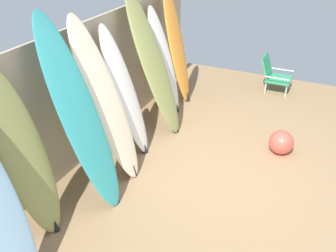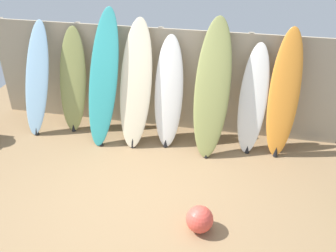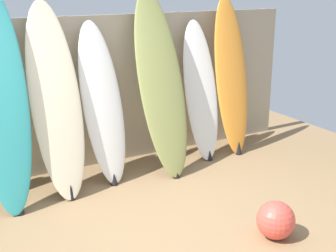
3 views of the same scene
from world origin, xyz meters
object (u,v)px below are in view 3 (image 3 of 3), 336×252
beach_ball (276,220)px  surfboard_orange_7 (231,77)px  surfboard_cream_3 (55,101)px  surfboard_olive_5 (161,84)px  surfboard_teal_2 (2,101)px  surfboard_white_6 (201,91)px  surfboard_white_4 (102,103)px

beach_ball → surfboard_orange_7: bearing=63.9°
surfboard_cream_3 → surfboard_olive_5: 1.24m
surfboard_teal_2 → surfboard_orange_7: size_ratio=1.07×
surfboard_teal_2 → surfboard_cream_3: (0.53, 0.03, -0.07)m
surfboard_cream_3 → surfboard_white_6: size_ratio=1.16×
surfboard_olive_5 → surfboard_white_6: (0.64, 0.14, -0.19)m
surfboard_teal_2 → beach_ball: (1.87, -1.90, -0.89)m
surfboard_teal_2 → beach_ball: bearing=-45.5°
surfboard_teal_2 → surfboard_white_6: 2.43m
surfboard_cream_3 → beach_ball: size_ratio=5.86×
surfboard_orange_7 → beach_ball: size_ratio=5.86×
surfboard_teal_2 → surfboard_white_4: surfboard_teal_2 is taller
surfboard_white_4 → surfboard_cream_3: bearing=-174.0°
beach_ball → surfboard_olive_5: bearing=92.9°
surfboard_cream_3 → surfboard_white_4: surfboard_cream_3 is taller
surfboard_cream_3 → surfboard_orange_7: 2.33m
surfboard_white_4 → surfboard_olive_5: surfboard_olive_5 is taller
surfboard_olive_5 → beach_ball: (0.10, -1.92, -0.87)m
surfboard_white_4 → surfboard_olive_5: (0.70, -0.07, 0.16)m
surfboard_white_6 → surfboard_teal_2: bearing=-176.3°
surfboard_olive_5 → beach_ball: surfboard_olive_5 is taller
surfboard_teal_2 → surfboard_white_6: size_ratio=1.25×
surfboard_orange_7 → beach_ball: bearing=-116.1°
surfboard_teal_2 → beach_ball: surfboard_teal_2 is taller
surfboard_white_6 → beach_ball: (-0.55, -2.06, -0.68)m
surfboard_white_6 → surfboard_orange_7: size_ratio=0.86×
surfboard_teal_2 → surfboard_white_4: size_ratio=1.21×
surfboard_cream_3 → surfboard_olive_5: bearing=-0.7°
surfboard_white_4 → surfboard_olive_5: size_ratio=0.85×
surfboard_white_6 → surfboard_orange_7: 0.47m
surfboard_olive_5 → surfboard_white_6: bearing=12.0°
surfboard_teal_2 → surfboard_orange_7: bearing=2.7°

